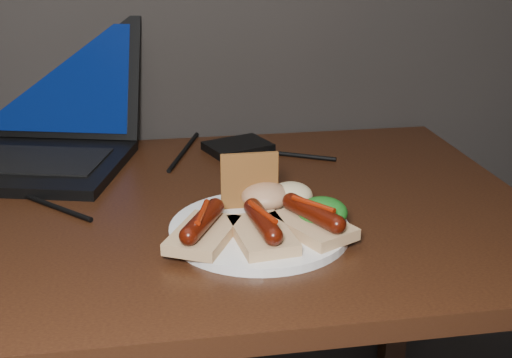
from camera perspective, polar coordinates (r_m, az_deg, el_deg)
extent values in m
cube|color=#371E0D|center=(1.01, -15.36, -3.68)|extent=(1.40, 0.70, 0.03)
cube|color=#371E0D|center=(1.54, 12.38, -10.07)|extent=(0.05, 0.05, 0.72)
cube|color=black|center=(1.22, -21.07, 1.22)|extent=(0.45, 0.35, 0.02)
cube|color=black|center=(1.22, -21.13, 1.68)|extent=(0.36, 0.22, 0.00)
cube|color=black|center=(1.34, -18.63, 8.63)|extent=(0.41, 0.19, 0.23)
cube|color=#081B50|center=(1.34, -18.63, 8.63)|extent=(0.36, 0.16, 0.20)
cube|color=black|center=(1.24, -1.62, 2.86)|extent=(0.14, 0.12, 0.02)
cylinder|color=black|center=(1.03, -17.69, -2.26)|extent=(0.13, 0.13, 0.01)
cylinder|color=black|center=(1.23, -6.43, 2.47)|extent=(0.07, 0.21, 0.01)
cylinder|color=black|center=(1.21, 3.87, 2.10)|extent=(0.13, 0.07, 0.01)
cylinder|color=white|center=(0.90, 0.31, -4.47)|extent=(0.30, 0.30, 0.01)
cube|color=#D4B07C|center=(0.86, -4.73, -4.96)|extent=(0.11, 0.13, 0.02)
cylinder|color=#4D1005|center=(0.85, -4.77, -3.72)|extent=(0.06, 0.10, 0.02)
sphere|color=#4D1005|center=(0.81, -6.01, -5.06)|extent=(0.03, 0.02, 0.02)
sphere|color=#4D1005|center=(0.89, -3.64, -2.49)|extent=(0.03, 0.02, 0.02)
cylinder|color=maroon|center=(0.84, -4.80, -2.95)|extent=(0.03, 0.07, 0.01)
cube|color=#D4B07C|center=(0.86, 0.58, -4.98)|extent=(0.08, 0.12, 0.02)
cylinder|color=#4D1005|center=(0.85, 0.58, -3.74)|extent=(0.04, 0.10, 0.02)
sphere|color=#4D1005|center=(0.81, 1.57, -5.10)|extent=(0.03, 0.02, 0.02)
sphere|color=#4D1005|center=(0.89, -0.31, -2.50)|extent=(0.02, 0.02, 0.02)
cylinder|color=maroon|center=(0.84, 0.58, -2.97)|extent=(0.03, 0.07, 0.01)
cube|color=#D4B07C|center=(0.88, 5.05, -4.20)|extent=(0.11, 0.13, 0.02)
cylinder|color=#4D1005|center=(0.87, 5.09, -2.99)|extent=(0.07, 0.10, 0.02)
sphere|color=#4D1005|center=(0.84, 7.21, -4.05)|extent=(0.03, 0.02, 0.02)
sphere|color=#4D1005|center=(0.91, 3.13, -2.00)|extent=(0.03, 0.02, 0.02)
cylinder|color=maroon|center=(0.87, 5.12, -2.24)|extent=(0.05, 0.06, 0.01)
cube|color=#A0662B|center=(0.94, -0.58, -0.13)|extent=(0.08, 0.01, 0.08)
ellipsoid|color=#105214|center=(0.90, 5.95, -2.94)|extent=(0.07, 0.07, 0.04)
ellipsoid|color=#9B280F|center=(0.95, 0.85, -1.51)|extent=(0.07, 0.07, 0.04)
ellipsoid|color=#EDE8CD|center=(0.96, 3.15, -1.41)|extent=(0.06, 0.06, 0.04)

